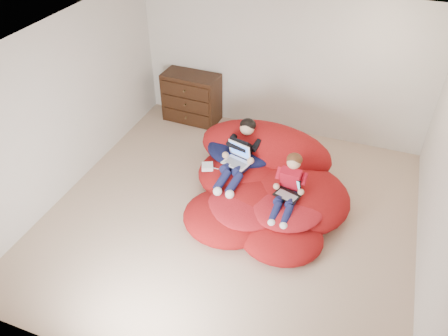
% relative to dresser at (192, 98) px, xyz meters
% --- Properties ---
extents(room_shell, '(5.10, 5.10, 2.77)m').
position_rel_dresser_xyz_m(room_shell, '(1.58, -2.23, -0.24)').
color(room_shell, tan).
rests_on(room_shell, ground).
extents(dresser, '(1.03, 0.59, 0.91)m').
position_rel_dresser_xyz_m(dresser, '(0.00, 0.00, 0.00)').
color(dresser, black).
rests_on(dresser, ground).
extents(beanbag_pile, '(2.48, 2.39, 0.94)m').
position_rel_dresser_xyz_m(beanbag_pile, '(1.91, -1.68, -0.19)').
color(beanbag_pile, '#A51214').
rests_on(beanbag_pile, ground).
extents(cream_pillow, '(0.40, 0.26, 0.26)m').
position_rel_dresser_xyz_m(cream_pillow, '(1.47, -0.91, 0.16)').
color(cream_pillow, beige).
rests_on(cream_pillow, beanbag_pile).
extents(older_boy, '(0.40, 1.19, 0.66)m').
position_rel_dresser_xyz_m(older_boy, '(1.49, -1.58, 0.20)').
color(older_boy, black).
rests_on(older_boy, beanbag_pile).
extents(younger_boy, '(0.30, 0.86, 0.69)m').
position_rel_dresser_xyz_m(younger_boy, '(2.33, -2.03, 0.17)').
color(younger_boy, red).
rests_on(younger_boy, beanbag_pile).
extents(laptop_white, '(0.42, 0.40, 0.27)m').
position_rel_dresser_xyz_m(laptop_white, '(1.49, -1.69, 0.18)').
color(laptop_white, white).
rests_on(laptop_white, older_boy).
extents(laptop_black, '(0.38, 0.39, 0.23)m').
position_rel_dresser_xyz_m(laptop_black, '(2.33, -2.03, 0.10)').
color(laptop_black, black).
rests_on(laptop_black, younger_boy).
extents(power_adapter, '(0.22, 0.22, 0.06)m').
position_rel_dresser_xyz_m(power_adapter, '(1.05, -1.79, -0.04)').
color(power_adapter, white).
rests_on(power_adapter, beanbag_pile).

